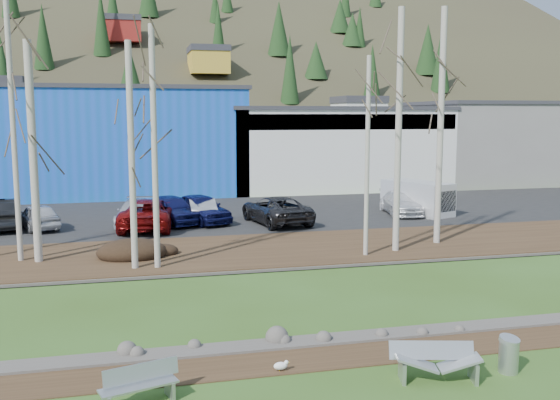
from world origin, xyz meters
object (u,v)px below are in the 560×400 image
object	(u,v)px
bench_damaged	(436,362)
car_2	(149,214)
van_white	(419,198)
car_1	(2,214)
car_3	(136,212)
car_4	(172,209)
bench_intact	(140,385)
car_8	(201,208)
litter_bin	(509,356)
car_6	(276,210)
car_0	(38,216)
car_5	(201,209)
car_7	(401,203)
seagull	(281,366)

from	to	relation	value
bench_damaged	car_2	size ratio (longest dim) A/B	0.36
van_white	bench_damaged	bearing A→B (deg)	-135.17
car_1	van_white	xyz separation A→B (m)	(23.84, -0.72, 0.19)
car_3	car_4	size ratio (longest dim) A/B	0.99
bench_intact	bench_damaged	distance (m)	6.79
car_2	car_8	size ratio (longest dim) A/B	1.22
litter_bin	car_6	bearing A→B (deg)	92.35
bench_damaged	car_8	distance (m)	22.24
bench_damaged	car_4	xyz separation A→B (m)	(-4.60, 22.03, 0.49)
car_0	car_5	xyz separation A→B (m)	(8.69, 0.46, -0.00)
bench_intact	car_1	world-z (taller)	car_1
car_2	car_3	distance (m)	1.51
litter_bin	car_3	bearing A→B (deg)	110.86
car_6	bench_damaged	bearing A→B (deg)	76.98
car_2	car_7	size ratio (longest dim) A/B	1.22
car_1	car_6	size ratio (longest dim) A/B	0.88
bench_intact	van_white	bearing A→B (deg)	34.48
van_white	car_8	bearing A→B (deg)	159.58
litter_bin	car_6	size ratio (longest dim) A/B	0.15
litter_bin	van_white	distance (m)	23.52
car_8	car_3	bearing A→B (deg)	156.24
car_3	van_white	distance (m)	16.89
bench_damaged	car_0	bearing A→B (deg)	132.15
van_white	car_4	bearing A→B (deg)	159.63
seagull	car_2	world-z (taller)	car_2
car_2	car_3	xyz separation A→B (m)	(-0.66, 1.35, -0.12)
litter_bin	car_1	world-z (taller)	car_1
car_2	car_8	world-z (taller)	car_8
car_2	van_white	bearing A→B (deg)	-166.66
car_6	car_5	bearing A→B (deg)	-33.93
car_1	van_white	bearing A→B (deg)	166.82
litter_bin	van_white	size ratio (longest dim) A/B	0.17
car_1	car_7	size ratio (longest dim) A/B	1.04
seagull	bench_damaged	bearing A→B (deg)	-11.41
car_1	car_5	xyz separation A→B (m)	(10.58, -0.12, -0.13)
seagull	car_0	size ratio (longest dim) A/B	0.10
bench_damaged	car_8	bearing A→B (deg)	112.13
car_3	car_5	distance (m)	3.64
car_2	car_4	world-z (taller)	car_4
bench_intact	van_white	distance (m)	27.49
bench_intact	car_0	size ratio (longest dim) A/B	0.44
litter_bin	car_5	distance (m)	23.07
car_6	car_8	world-z (taller)	car_8
litter_bin	car_2	distance (m)	22.29
car_2	van_white	xyz separation A→B (m)	(16.23, 1.07, 0.19)
litter_bin	van_white	bearing A→B (deg)	69.02
seagull	car_0	distance (m)	22.34
bench_damaged	litter_bin	xyz separation A→B (m)	(1.91, -0.03, -0.04)
seagull	car_1	xyz separation A→B (m)	(-10.09, 21.35, 0.78)
seagull	car_8	bearing A→B (deg)	98.04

